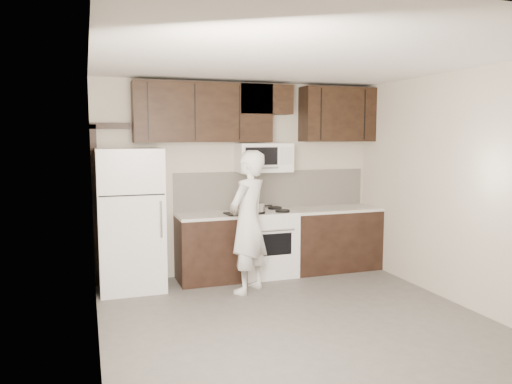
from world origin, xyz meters
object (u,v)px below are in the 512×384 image
stove (266,243)px  microwave (264,158)px  person (248,222)px  refrigerator (131,220)px

stove → microwave: (-0.00, 0.12, 1.19)m
stove → microwave: size_ratio=1.24×
stove → person: (-0.48, -0.63, 0.43)m
microwave → stove: bearing=-89.9°
microwave → refrigerator: bearing=-174.9°
refrigerator → microwave: bearing=5.1°
microwave → refrigerator: size_ratio=0.42×
microwave → refrigerator: 2.00m
refrigerator → person: 1.49m
refrigerator → person: size_ratio=1.01×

